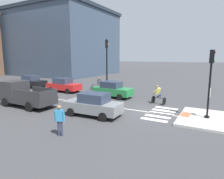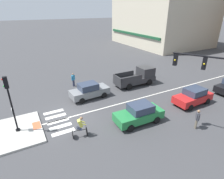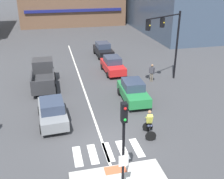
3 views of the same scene
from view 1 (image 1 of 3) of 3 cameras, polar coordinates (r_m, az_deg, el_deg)
ground_plane at (r=15.06m, az=11.69°, el=-6.53°), size 300.00×300.00×0.00m
traffic_island at (r=14.44m, az=26.06°, el=-7.72°), size 4.60×3.41×0.15m
tactile_pad_front at (r=14.53m, az=20.73°, el=-6.93°), size 1.10×0.60×0.01m
signal_pole at (r=13.92m, az=26.93°, el=3.13°), size 0.44×0.38×4.42m
crosswalk_stripe_a at (r=13.31m, az=12.22°, el=-8.69°), size 0.44×1.80×0.01m
crosswalk_stripe_b at (r=14.09m, az=13.25°, el=-7.69°), size 0.44×1.80×0.01m
crosswalk_stripe_c at (r=14.89m, az=14.16°, el=-6.80°), size 0.44×1.80×0.01m
crosswalk_stripe_d at (r=15.69m, az=14.98°, el=-6.00°), size 0.44×1.80×0.01m
crosswalk_stripe_e at (r=16.49m, az=15.72°, el=-5.27°), size 0.44×1.80×0.01m
lane_centre_line at (r=20.21m, az=-16.59°, el=-2.60°), size 0.14×28.00×0.01m
traffic_light_mast at (r=24.68m, az=-1.55°, el=10.06°), size 4.05×2.49×6.24m
building_far_block at (r=49.58m, az=-14.35°, el=13.09°), size 19.42×22.04×14.78m
car_red_eastbound_far at (r=23.80m, az=-14.04°, el=1.28°), size 1.92×4.14×1.64m
car_grey_westbound_near at (r=13.78m, az=-5.59°, el=-4.40°), size 2.02×4.19×1.64m
car_green_eastbound_mid at (r=19.94m, az=0.10°, el=0.01°), size 1.96×4.16×1.64m
car_black_eastbound_distant at (r=28.39m, az=-22.60°, el=2.13°), size 1.95×4.16×1.64m
pickup_truck_charcoal_westbound_far at (r=18.01m, az=-24.56°, el=-1.37°), size 2.09×5.11×2.08m
cyclist at (r=17.60m, az=13.43°, el=-1.35°), size 0.84×1.19×1.68m
pedestrian_at_curb_left at (r=10.58m, az=-15.14°, el=-8.07°), size 0.35×0.51×1.67m
pedestrian_waiting_far_side at (r=24.14m, az=-3.76°, el=2.07°), size 0.45×0.40×1.67m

